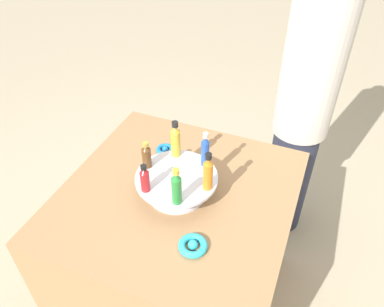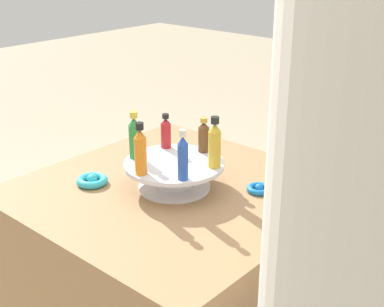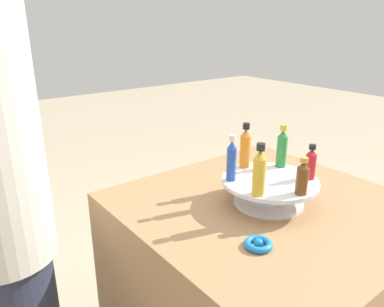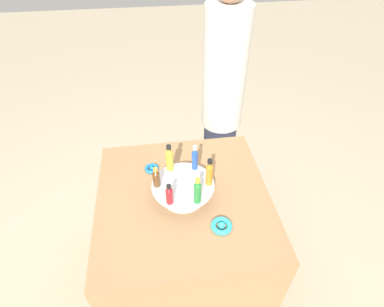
{
  "view_description": "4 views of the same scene",
  "coord_description": "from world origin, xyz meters",
  "views": [
    {
      "loc": [
        0.42,
        -0.89,
        1.76
      ],
      "look_at": [
        0.03,
        0.07,
        0.9
      ],
      "focal_mm": 35.0,
      "sensor_mm": 36.0,
      "label": 1
    },
    {
      "loc": [
        1.06,
        1.0,
        1.46
      ],
      "look_at": [
        0.06,
        0.13,
        0.92
      ],
      "focal_mm": 50.0,
      "sensor_mm": 36.0,
      "label": 2
    },
    {
      "loc": [
        -0.69,
        0.85,
        1.3
      ],
      "look_at": [
        0.11,
        0.22,
        0.94
      ],
      "focal_mm": 35.0,
      "sensor_mm": 36.0,
      "label": 3
    },
    {
      "loc": [
        -0.09,
        -0.96,
        1.89
      ],
      "look_at": [
        0.06,
        0.12,
        0.92
      ],
      "focal_mm": 28.0,
      "sensor_mm": 36.0,
      "label": 4
    }
  ],
  "objects": [
    {
      "name": "bottle_red",
      "position": [
        -0.07,
        -0.1,
        0.89
      ],
      "size": [
        0.03,
        0.03,
        0.11
      ],
      "color": "#B21E23",
      "rests_on": "display_stand"
    },
    {
      "name": "display_stand",
      "position": [
        0.0,
        0.0,
        0.8
      ],
      "size": [
        0.3,
        0.3,
        0.08
      ],
      "color": "silver",
      "rests_on": "party_table"
    },
    {
      "name": "bottle_brown",
      "position": [
        -0.12,
        0.01,
        0.89
      ],
      "size": [
        0.03,
        0.03,
        0.11
      ],
      "color": "brown",
      "rests_on": "display_stand"
    },
    {
      "name": "bottle_orange",
      "position": [
        0.12,
        -0.01,
        0.91
      ],
      "size": [
        0.03,
        0.03,
        0.15
      ],
      "color": "orange",
      "rests_on": "display_stand"
    },
    {
      "name": "bottle_gold",
      "position": [
        -0.05,
        0.11,
        0.91
      ],
      "size": [
        0.04,
        0.04,
        0.15
      ],
      "color": "gold",
      "rests_on": "display_stand"
    },
    {
      "name": "ribbon_bow_blue",
      "position": [
        -0.15,
        0.21,
        0.76
      ],
      "size": [
        0.07,
        0.07,
        0.02
      ],
      "color": "blue",
      "rests_on": "party_table"
    },
    {
      "name": "ribbon_bow_teal",
      "position": [
        0.15,
        -0.21,
        0.77
      ],
      "size": [
        0.1,
        0.1,
        0.03
      ],
      "color": "#2DB7CC",
      "rests_on": "party_table"
    },
    {
      "name": "bottle_green",
      "position": [
        0.05,
        -0.11,
        0.9
      ],
      "size": [
        0.03,
        0.03,
        0.14
      ],
      "color": "#288438",
      "rests_on": "display_stand"
    },
    {
      "name": "party_table",
      "position": [
        0.0,
        0.0,
        0.38
      ],
      "size": [
        0.85,
        0.85,
        0.75
      ],
      "color": "#9E754C",
      "rests_on": "ground_plane"
    },
    {
      "name": "bottle_blue",
      "position": [
        0.07,
        0.1,
        0.9
      ],
      "size": [
        0.03,
        0.03,
        0.14
      ],
      "color": "#234CAD",
      "rests_on": "display_stand"
    },
    {
      "name": "person_figure",
      "position": [
        0.35,
        0.7,
        0.81
      ],
      "size": [
        0.27,
        0.27,
        1.6
      ],
      "rotation": [
        0.0,
        0.0,
        -2.03
      ],
      "color": "#282D42",
      "rests_on": "ground_plane"
    }
  ]
}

